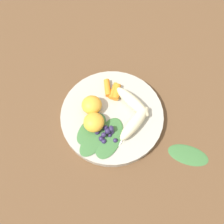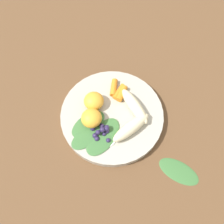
% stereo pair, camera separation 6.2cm
% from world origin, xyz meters
% --- Properties ---
extents(ground_plane, '(2.40, 2.40, 0.00)m').
position_xyz_m(ground_plane, '(0.00, 0.00, 0.00)').
color(ground_plane, brown).
extents(bowl, '(0.28, 0.28, 0.02)m').
position_xyz_m(bowl, '(0.00, 0.00, 0.01)').
color(bowl, '#B2AD9E').
rests_on(bowl, ground_plane).
extents(banana_peeled_left, '(0.06, 0.12, 0.03)m').
position_xyz_m(banana_peeled_left, '(-0.06, 0.00, 0.04)').
color(banana_peeled_left, beige).
rests_on(banana_peeled_left, bowl).
extents(banana_peeled_right, '(0.12, 0.08, 0.03)m').
position_xyz_m(banana_peeled_right, '(-0.04, 0.06, 0.04)').
color(banana_peeled_right, beige).
rests_on(banana_peeled_right, bowl).
extents(orange_segment_near, '(0.05, 0.05, 0.04)m').
position_xyz_m(orange_segment_near, '(0.06, 0.01, 0.04)').
color(orange_segment_near, '#F4A833').
rests_on(orange_segment_near, bowl).
extents(orange_segment_far, '(0.05, 0.05, 0.04)m').
position_xyz_m(orange_segment_far, '(0.04, -0.04, 0.04)').
color(orange_segment_far, '#F4A833').
rests_on(orange_segment_far, bowl).
extents(carrot_front, '(0.04, 0.05, 0.02)m').
position_xyz_m(carrot_front, '(-0.04, -0.05, 0.03)').
color(carrot_front, orange).
rests_on(carrot_front, bowl).
extents(carrot_mid_left, '(0.04, 0.04, 0.01)m').
position_xyz_m(carrot_mid_left, '(-0.03, -0.06, 0.03)').
color(carrot_mid_left, orange).
rests_on(carrot_mid_left, bowl).
extents(carrot_mid_right, '(0.03, 0.05, 0.02)m').
position_xyz_m(carrot_mid_right, '(-0.02, -0.07, 0.03)').
color(carrot_mid_right, orange).
rests_on(carrot_mid_right, bowl).
extents(blueberry_pile, '(0.05, 0.05, 0.03)m').
position_xyz_m(blueberry_pile, '(0.04, 0.05, 0.03)').
color(blueberry_pile, '#2D234C').
rests_on(blueberry_pile, bowl).
extents(coconut_shred_patch, '(0.05, 0.05, 0.00)m').
position_xyz_m(coconut_shred_patch, '(0.03, 0.07, 0.03)').
color(coconut_shred_patch, white).
rests_on(coconut_shred_patch, bowl).
extents(kale_leaf_left, '(0.12, 0.10, 0.00)m').
position_xyz_m(kale_leaf_left, '(0.07, 0.02, 0.03)').
color(kale_leaf_left, '#3D7038').
rests_on(kale_leaf_left, bowl).
extents(kale_leaf_right, '(0.11, 0.09, 0.00)m').
position_xyz_m(kale_leaf_right, '(0.07, 0.05, 0.03)').
color(kale_leaf_right, '#3D7038').
rests_on(kale_leaf_right, bowl).
extents(kale_leaf_rear, '(0.13, 0.12, 0.00)m').
position_xyz_m(kale_leaf_rear, '(0.04, 0.06, 0.03)').
color(kale_leaf_rear, '#3D7038').
rests_on(kale_leaf_rear, bowl).
extents(kale_leaf_stray, '(0.11, 0.11, 0.01)m').
position_xyz_m(kale_leaf_stray, '(-0.13, 0.19, 0.00)').
color(kale_leaf_stray, '#3D7038').
rests_on(kale_leaf_stray, ground_plane).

